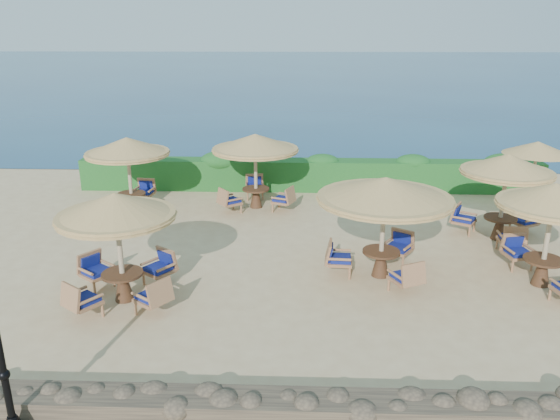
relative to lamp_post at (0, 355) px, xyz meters
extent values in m
plane|color=tan|center=(4.80, 6.80, -1.55)|extent=(120.00, 120.00, 0.00)
plane|color=navy|center=(4.80, 76.80, -1.55)|extent=(160.00, 160.00, 0.00)
cube|color=#194E1F|center=(4.80, 14.00, -0.95)|extent=(18.00, 0.90, 1.20)
cube|color=brown|center=(4.80, 0.60, -1.33)|extent=(15.00, 0.65, 0.44)
cylinder|color=black|center=(0.00, 0.00, 0.00)|extent=(0.11, 0.11, 2.40)
cylinder|color=tan|center=(12.60, 12.00, -0.45)|extent=(0.10, 0.10, 2.20)
cone|color=#A27C43|center=(12.60, 12.00, 0.63)|extent=(2.30, 2.30, 0.45)
cylinder|color=tan|center=(0.29, 4.63, -0.35)|extent=(0.12, 0.12, 2.40)
cone|color=#A27C43|center=(0.29, 4.63, 0.83)|extent=(2.71, 2.71, 0.55)
cylinder|color=#A27C43|center=(0.29, 4.63, 0.55)|extent=(2.65, 2.65, 0.14)
cylinder|color=#4F301C|center=(0.29, 4.63, -0.87)|extent=(0.96, 0.96, 0.06)
cone|color=#4F301C|center=(0.29, 4.63, -1.22)|extent=(0.44, 0.44, 0.64)
cylinder|color=tan|center=(6.52, 6.17, -0.35)|extent=(0.12, 0.12, 2.40)
cone|color=#A27C43|center=(6.52, 6.17, 0.83)|extent=(3.43, 3.43, 0.55)
cylinder|color=#A27C43|center=(6.52, 6.17, 0.55)|extent=(3.36, 3.36, 0.14)
cylinder|color=#4F301C|center=(6.52, 6.17, -0.87)|extent=(0.96, 0.96, 0.06)
cone|color=#4F301C|center=(6.52, 6.17, -1.22)|extent=(0.44, 0.44, 0.64)
cylinder|color=tan|center=(10.46, 5.80, -0.35)|extent=(0.12, 0.12, 2.40)
cone|color=#A27C43|center=(10.46, 5.80, 0.83)|extent=(2.66, 2.66, 0.55)
cylinder|color=#A27C43|center=(10.46, 5.80, 0.55)|extent=(2.61, 2.61, 0.14)
cylinder|color=#4F301C|center=(10.46, 5.80, -0.87)|extent=(0.96, 0.96, 0.06)
cone|color=#4F301C|center=(10.46, 5.80, -1.22)|extent=(0.44, 0.44, 0.64)
cylinder|color=tan|center=(-1.38, 10.95, -0.35)|extent=(0.12, 0.12, 2.40)
cone|color=#A27C43|center=(-1.38, 10.95, 0.83)|extent=(2.83, 2.83, 0.55)
cylinder|color=#A27C43|center=(-1.38, 10.95, 0.55)|extent=(2.78, 2.78, 0.14)
cylinder|color=#4F301C|center=(-1.38, 10.95, -0.87)|extent=(0.96, 0.96, 0.06)
cone|color=#4F301C|center=(-1.38, 10.95, -1.22)|extent=(0.44, 0.44, 0.64)
cylinder|color=tan|center=(2.86, 11.72, -0.35)|extent=(0.12, 0.12, 2.40)
cone|color=#A27C43|center=(2.86, 11.72, 0.83)|extent=(3.04, 3.04, 0.55)
cylinder|color=#A27C43|center=(2.86, 11.72, 0.55)|extent=(2.98, 2.98, 0.14)
cylinder|color=#4F301C|center=(2.86, 11.72, -0.87)|extent=(0.96, 0.96, 0.06)
cone|color=#4F301C|center=(2.86, 11.72, -1.22)|extent=(0.44, 0.44, 0.64)
cylinder|color=tan|center=(10.47, 8.91, -0.35)|extent=(0.12, 0.12, 2.40)
cone|color=#A27C43|center=(10.47, 8.91, 0.83)|extent=(2.69, 2.69, 0.55)
cylinder|color=#A27C43|center=(10.47, 8.91, 0.55)|extent=(2.63, 2.63, 0.14)
cylinder|color=#4F301C|center=(10.47, 8.91, -0.87)|extent=(0.96, 0.96, 0.06)
cone|color=#4F301C|center=(10.47, 8.91, -1.22)|extent=(0.44, 0.44, 0.64)
camera|label=1|loc=(4.40, -6.80, 4.61)|focal=35.00mm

